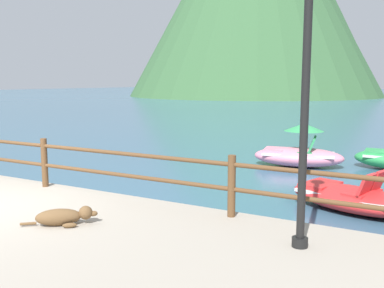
{
  "coord_description": "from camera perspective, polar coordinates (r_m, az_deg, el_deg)",
  "views": [
    {
      "loc": [
        6.54,
        -4.37,
        2.45
      ],
      "look_at": [
        1.38,
        5.0,
        0.9
      ],
      "focal_mm": 40.8,
      "sensor_mm": 36.0,
      "label": 1
    }
  ],
  "objects": [
    {
      "name": "dog_resting",
      "position": [
        6.6,
        -16.45,
        -9.09
      ],
      "size": [
        0.88,
        0.73,
        0.26
      ],
      "color": "brown",
      "rests_on": "promenade_dock"
    },
    {
      "name": "dock_railing",
      "position": [
        8.95,
        -18.75,
        -1.68
      ],
      "size": [
        23.92,
        0.12,
        0.95
      ],
      "color": "brown",
      "rests_on": "promenade_dock"
    },
    {
      "name": "ground_plane",
      "position": [
        44.92,
        20.5,
        4.6
      ],
      "size": [
        200.0,
        200.0,
        0.0
      ],
      "primitive_type": "plane",
      "color": "#38607A"
    },
    {
      "name": "pedal_boat_2",
      "position": [
        12.93,
        13.77,
        -1.1
      ],
      "size": [
        2.71,
        1.63,
        1.25
      ],
      "color": "pink",
      "rests_on": "ground"
    },
    {
      "name": "pedal_boat_1",
      "position": [
        8.92,
        20.12,
        -6.6
      ],
      "size": [
        2.74,
        1.92,
        0.81
      ],
      "color": "red",
      "rests_on": "ground"
    },
    {
      "name": "lamp_post",
      "position": [
        5.39,
        14.85,
        13.3
      ],
      "size": [
        0.28,
        0.28,
        4.25
      ],
      "color": "black",
      "rests_on": "promenade_dock"
    }
  ]
}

